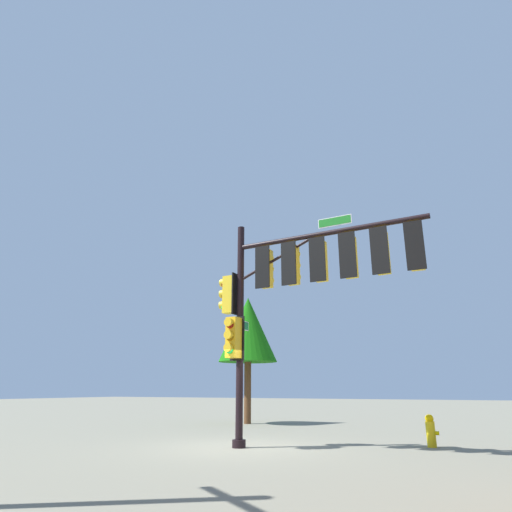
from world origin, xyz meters
TOP-DOWN VIEW (x-y plane):
  - ground_plane at (0.00, 0.00)m, footprint 120.00×120.00m
  - signal_pole_assembly at (1.84, -0.10)m, footprint 6.04×1.15m
  - fire_hydrant at (4.59, 2.31)m, footprint 0.33×0.24m
  - tree_near at (-3.56, 7.54)m, footprint 2.71×2.71m

SIDE VIEW (x-z plane):
  - ground_plane at x=0.00m, z-range 0.00..0.00m
  - fire_hydrant at x=4.59m, z-range 0.00..0.83m
  - tree_near at x=-3.56m, z-range 1.31..7.01m
  - signal_pole_assembly at x=1.84m, z-range 1.21..7.41m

